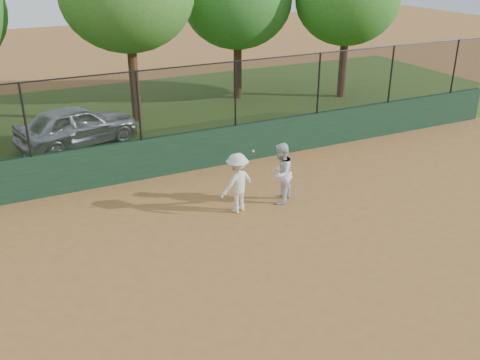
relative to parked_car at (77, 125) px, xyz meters
name	(u,v)px	position (x,y,z in m)	size (l,w,h in m)	color
ground	(252,278)	(1.68, -9.78, -0.70)	(80.00, 80.00, 0.00)	#A26834
back_wall	(159,157)	(1.68, -3.78, -0.10)	(26.00, 0.20, 1.20)	#193723
grass_strip	(112,120)	(1.68, 2.22, -0.70)	(36.00, 12.00, 0.01)	#2E4A17
parked_car	(77,125)	(0.00, 0.00, 0.00)	(1.65, 4.10, 1.40)	#B0B4BA
player_second	(281,173)	(3.99, -6.91, 0.13)	(0.80, 0.63, 1.65)	silver
player_main	(237,183)	(2.74, -6.88, 0.09)	(1.14, 0.86, 1.78)	beige
fence_assembly	(155,103)	(1.65, -3.78, 1.54)	(26.00, 0.06, 2.00)	black
tree_3	(238,1)	(7.59, 3.13, 3.47)	(4.68, 4.26, 6.20)	#422916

